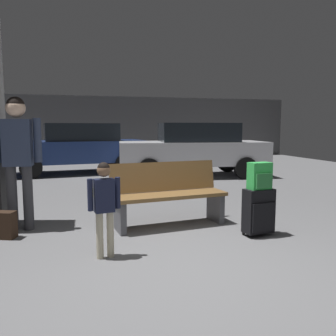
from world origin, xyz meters
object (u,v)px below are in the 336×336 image
object	(u,v)px
child	(104,199)
parked_car_far	(78,147)
suitcase	(259,211)
backpack_bright	(260,176)
adult	(18,149)
parked_car_near	(193,148)
backpack_dark_floor	(4,225)
bench	(168,194)

from	to	relation	value
child	parked_car_far	bearing A→B (deg)	92.95
child	parked_car_far	distance (m)	7.24
suitcase	backpack_bright	distance (m)	0.45
backpack_bright	adult	bearing A→B (deg)	161.61
suitcase	parked_car_near	world-z (taller)	parked_car_near
suitcase	backpack_dark_floor	bearing A→B (deg)	167.95
bench	parked_car_far	world-z (taller)	parked_car_far
child	suitcase	bearing A→B (deg)	8.48
backpack_dark_floor	parked_car_near	size ratio (longest dim) A/B	0.08
suitcase	parked_car_far	size ratio (longest dim) A/B	0.14
child	adult	world-z (taller)	adult
bench	suitcase	size ratio (longest dim) A/B	2.74
bench	backpack_bright	world-z (taller)	backpack_bright
suitcase	backpack_dark_floor	size ratio (longest dim) A/B	1.78
bench	backpack_bright	distance (m)	1.30
backpack_bright	parked_car_far	world-z (taller)	parked_car_far
suitcase	adult	size ratio (longest dim) A/B	0.34
suitcase	backpack_dark_floor	distance (m)	3.22
bench	parked_car_near	xyz separation A→B (m)	(1.90, 4.67, 0.36)
adult	backpack_dark_floor	distance (m)	1.00
adult	suitcase	bearing A→B (deg)	-18.38
bench	adult	size ratio (longest dim) A/B	0.93
adult	parked_car_near	world-z (taller)	adult
bench	child	size ratio (longest dim) A/B	1.62
child	backpack_dark_floor	xyz separation A→B (m)	(-1.19, 0.96, -0.46)
bench	adult	bearing A→B (deg)	173.08
adult	backpack_dark_floor	size ratio (longest dim) A/B	5.24
bench	adult	distance (m)	2.11
adult	backpack_bright	bearing A→B (deg)	-18.39
bench	parked_car_far	size ratio (longest dim) A/B	0.39
backpack_bright	child	size ratio (longest dim) A/B	0.33
parked_car_near	parked_car_far	size ratio (longest dim) A/B	0.99
suitcase	backpack_bright	xyz separation A→B (m)	(-0.00, -0.00, 0.45)
child	adult	distance (m)	1.72
backpack_bright	parked_car_near	size ratio (longest dim) A/B	0.08
suitcase	parked_car_far	xyz separation A→B (m)	(-2.33, 6.94, 0.48)
suitcase	child	size ratio (longest dim) A/B	0.59
parked_car_far	suitcase	bearing A→B (deg)	-71.44
parked_car_far	adult	bearing A→B (deg)	-96.42
backpack_bright	backpack_dark_floor	xyz separation A→B (m)	(-3.14, 0.67, -0.60)
backpack_dark_floor	parked_car_far	bearing A→B (deg)	82.60
backpack_bright	parked_car_near	world-z (taller)	parked_car_near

